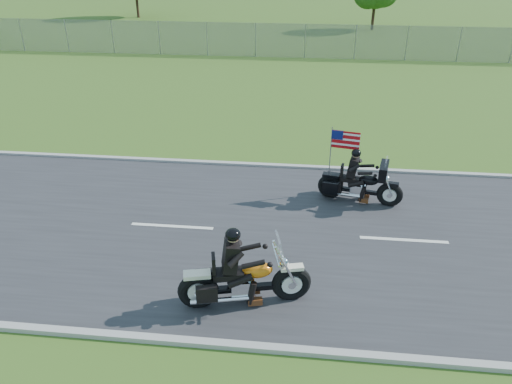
# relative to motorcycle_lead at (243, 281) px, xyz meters

# --- Properties ---
(ground) EXTENTS (420.00, 420.00, 0.00)m
(ground) POSITION_rel_motorcycle_lead_xyz_m (-0.27, 2.78, -0.59)
(ground) COLOR #39561A
(ground) RESTS_ON ground
(road) EXTENTS (120.00, 8.00, 0.04)m
(road) POSITION_rel_motorcycle_lead_xyz_m (-0.27, 2.78, -0.57)
(road) COLOR #28282B
(road) RESTS_ON ground
(curb_north) EXTENTS (120.00, 0.18, 0.12)m
(curb_north) POSITION_rel_motorcycle_lead_xyz_m (-0.27, 6.83, -0.54)
(curb_north) COLOR #9E9B93
(curb_north) RESTS_ON ground
(curb_south) EXTENTS (120.00, 0.18, 0.12)m
(curb_south) POSITION_rel_motorcycle_lead_xyz_m (-0.27, -1.27, -0.54)
(curb_south) COLOR #9E9B93
(curb_south) RESTS_ON ground
(fence) EXTENTS (60.00, 0.03, 2.00)m
(fence) POSITION_rel_motorcycle_lead_xyz_m (-5.27, 22.78, 0.41)
(fence) COLOR gray
(fence) RESTS_ON ground
(motorcycle_lead) EXTENTS (2.76, 1.11, 1.88)m
(motorcycle_lead) POSITION_rel_motorcycle_lead_xyz_m (0.00, 0.00, 0.00)
(motorcycle_lead) COLOR black
(motorcycle_lead) RESTS_ON ground
(motorcycle_follow) EXTENTS (2.41, 0.99, 2.03)m
(motorcycle_follow) POSITION_rel_motorcycle_lead_xyz_m (2.72, 4.75, -0.03)
(motorcycle_follow) COLOR black
(motorcycle_follow) RESTS_ON ground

